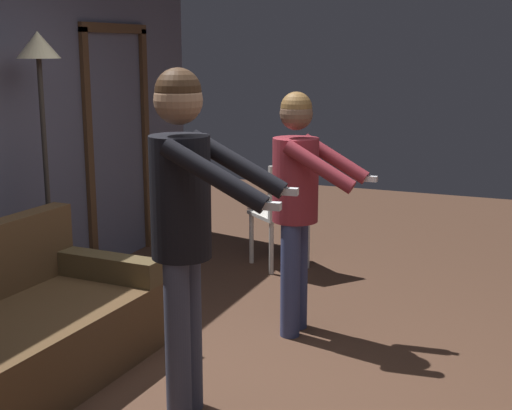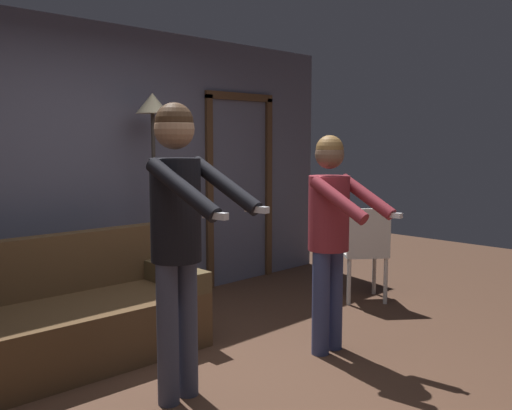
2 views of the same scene
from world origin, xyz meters
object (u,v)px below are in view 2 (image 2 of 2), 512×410
Objects in this scene: couch at (67,323)px; dining_chair_distant at (365,248)px; person_standing_left at (178,222)px; person_standing_right at (330,224)px; torchiere_lamp at (153,136)px.

dining_chair_distant is at bearing -13.30° from couch.
couch is 1.08× the size of person_standing_left.
person_standing_left is at bearing 173.19° from person_standing_right.
couch is 1.84m from torchiere_lamp.
person_standing_right is (1.46, -1.22, 0.68)m from couch.
person_standing_left is at bearing -79.93° from couch.
torchiere_lamp is at bearing 100.07° from person_standing_right.
couch is 2.85m from dining_chair_distant.
torchiere_lamp is at bearing 24.91° from couch.
person_standing_right is at bearing -6.81° from person_standing_left.
person_standing_left reaches higher than dining_chair_distant.
person_standing_left reaches higher than person_standing_right.
dining_chair_distant is (2.76, -0.65, 0.25)m from couch.
torchiere_lamp is 1.24× the size of person_standing_right.
couch is at bearing 100.07° from person_standing_left.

